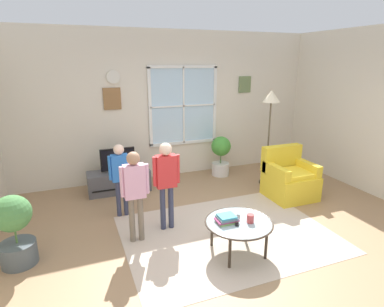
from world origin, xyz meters
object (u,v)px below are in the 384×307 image
(television, at_px, (118,159))
(remote_near_books, at_px, (238,218))
(armchair, at_px, (289,179))
(person_pink_shirt, at_px, (135,187))
(person_red_shirt, at_px, (166,176))
(potted_plant_corner, at_px, (15,229))
(potted_plant_by_window, at_px, (221,154))
(coffee_table, at_px, (239,224))
(floor_lamp, at_px, (271,106))
(person_blue_shirt, at_px, (120,172))
(book_stack, at_px, (227,219))
(tv_stand, at_px, (119,181))
(cup, at_px, (250,218))
(remote_near_cup, at_px, (237,223))

(television, bearing_deg, remote_near_books, -65.50)
(armchair, bearing_deg, remote_near_books, -145.89)
(person_pink_shirt, height_order, person_red_shirt, person_red_shirt)
(potted_plant_corner, bearing_deg, potted_plant_by_window, 27.91)
(armchair, height_order, potted_plant_corner, armchair)
(coffee_table, distance_m, floor_lamp, 2.76)
(person_blue_shirt, distance_m, potted_plant_by_window, 2.50)
(television, xyz_separation_m, floor_lamp, (2.75, -0.62, 0.90))
(armchair, relative_size, book_stack, 3.27)
(coffee_table, xyz_separation_m, person_red_shirt, (-0.65, 0.89, 0.40))
(tv_stand, height_order, person_blue_shirt, person_blue_shirt)
(remote_near_books, bearing_deg, tv_stand, 114.48)
(cup, relative_size, remote_near_books, 0.76)
(cup, bearing_deg, tv_stand, 115.02)
(tv_stand, distance_m, potted_plant_corner, 2.30)
(coffee_table, height_order, potted_plant_corner, potted_plant_corner)
(potted_plant_by_window, bearing_deg, person_blue_shirt, -153.66)
(person_pink_shirt, bearing_deg, remote_near_books, -29.39)
(armchair, height_order, person_red_shirt, person_red_shirt)
(person_blue_shirt, distance_m, floor_lamp, 2.99)
(remote_near_books, height_order, remote_near_cup, same)
(potted_plant_by_window, bearing_deg, remote_near_cup, -112.40)
(tv_stand, xyz_separation_m, television, (0.00, -0.00, 0.42))
(tv_stand, xyz_separation_m, remote_near_cup, (1.03, -2.54, 0.24))
(armchair, bearing_deg, person_blue_shirt, 173.43)
(floor_lamp, bearing_deg, potted_plant_by_window, 130.62)
(television, bearing_deg, person_red_shirt, -75.15)
(potted_plant_by_window, bearing_deg, tv_stand, -176.84)
(potted_plant_corner, bearing_deg, television, 50.74)
(armchair, distance_m, person_pink_shirt, 2.86)
(potted_plant_corner, relative_size, floor_lamp, 0.48)
(television, relative_size, remote_near_books, 4.35)
(tv_stand, distance_m, cup, 2.85)
(coffee_table, height_order, cup, cup)
(book_stack, relative_size, person_blue_shirt, 0.23)
(remote_near_cup, height_order, person_pink_shirt, person_pink_shirt)
(tv_stand, relative_size, person_pink_shirt, 0.90)
(armchair, height_order, potted_plant_by_window, armchair)
(tv_stand, bearing_deg, television, -90.00)
(potted_plant_corner, xyz_separation_m, floor_lamp, (4.20, 1.15, 1.06))
(coffee_table, relative_size, potted_plant_corner, 0.97)
(remote_near_cup, bearing_deg, book_stack, 138.88)
(potted_plant_by_window, distance_m, floor_lamp, 1.44)
(tv_stand, bearing_deg, person_red_shirt, -75.18)
(remote_near_books, xyz_separation_m, remote_near_cup, (-0.08, -0.11, 0.00))
(remote_near_books, relative_size, remote_near_cup, 1.00)
(book_stack, xyz_separation_m, person_red_shirt, (-0.51, 0.84, 0.33))
(television, relative_size, person_red_shirt, 0.48)
(tv_stand, height_order, person_red_shirt, person_red_shirt)
(television, distance_m, person_red_shirt, 1.67)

